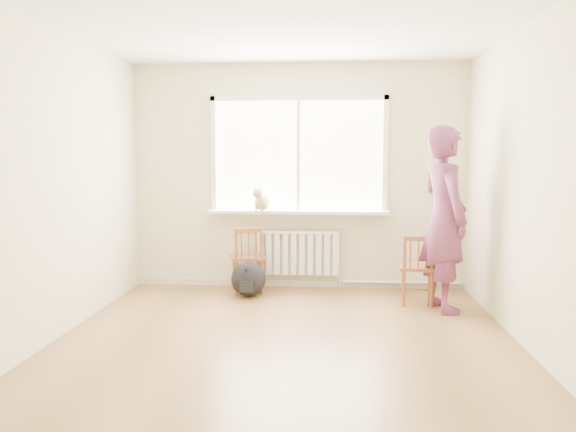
% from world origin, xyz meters
% --- Properties ---
extents(floor, '(4.50, 4.50, 0.00)m').
position_xyz_m(floor, '(0.00, 0.00, 0.00)').
color(floor, '#92633B').
rests_on(floor, ground).
extents(ceiling, '(4.50, 4.50, 0.00)m').
position_xyz_m(ceiling, '(0.00, 0.00, 2.70)').
color(ceiling, white).
rests_on(ceiling, back_wall).
extents(back_wall, '(4.00, 0.01, 2.70)m').
position_xyz_m(back_wall, '(0.00, 2.25, 1.35)').
color(back_wall, beige).
rests_on(back_wall, ground).
extents(window, '(2.12, 0.05, 1.42)m').
position_xyz_m(window, '(0.00, 2.22, 1.66)').
color(window, white).
rests_on(window, back_wall).
extents(windowsill, '(2.15, 0.22, 0.04)m').
position_xyz_m(windowsill, '(0.00, 2.14, 0.93)').
color(windowsill, white).
rests_on(windowsill, back_wall).
extents(radiator, '(1.00, 0.12, 0.55)m').
position_xyz_m(radiator, '(0.00, 2.16, 0.44)').
color(radiator, white).
rests_on(radiator, back_wall).
extents(heating_pipe, '(1.40, 0.04, 0.04)m').
position_xyz_m(heating_pipe, '(1.25, 2.19, 0.08)').
color(heating_pipe, silver).
rests_on(heating_pipe, back_wall).
extents(baseboard, '(4.00, 0.03, 0.08)m').
position_xyz_m(baseboard, '(0.00, 2.23, 0.04)').
color(baseboard, beige).
rests_on(baseboard, ground).
extents(chair_left, '(0.46, 0.45, 0.78)m').
position_xyz_m(chair_left, '(-0.57, 1.88, 0.39)').
color(chair_left, brown).
rests_on(chair_left, floor).
extents(chair_right, '(0.41, 0.39, 0.76)m').
position_xyz_m(chair_right, '(1.32, 1.46, 0.38)').
color(chair_right, brown).
rests_on(chair_right, floor).
extents(person, '(0.62, 0.79, 1.90)m').
position_xyz_m(person, '(1.55, 1.30, 0.95)').
color(person, '#AD3947').
rests_on(person, floor).
extents(cat, '(0.27, 0.44, 0.30)m').
position_xyz_m(cat, '(-0.43, 2.05, 1.07)').
color(cat, beige).
rests_on(cat, windowsill).
extents(backpack, '(0.48, 0.43, 0.40)m').
position_xyz_m(backpack, '(-0.54, 1.70, 0.20)').
color(backpack, black).
rests_on(backpack, floor).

